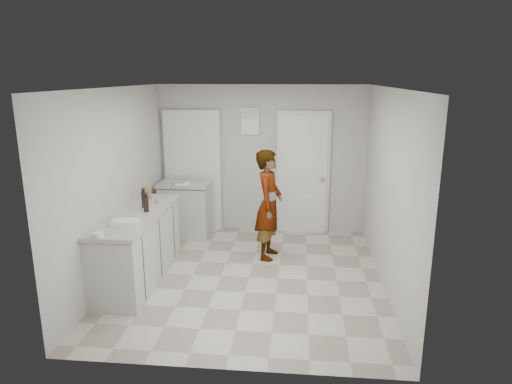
# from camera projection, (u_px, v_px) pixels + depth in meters

# --- Properties ---
(ground) EXTENTS (4.00, 4.00, 0.00)m
(ground) POSITION_uv_depth(u_px,v_px,m) (249.00, 277.00, 6.15)
(ground) COLOR gray
(ground) RESTS_ON ground
(room_shell) EXTENTS (4.00, 4.00, 4.00)m
(room_shell) POSITION_uv_depth(u_px,v_px,m) (252.00, 173.00, 7.80)
(room_shell) COLOR #BAB7AF
(room_shell) RESTS_ON ground
(main_counter) EXTENTS (0.64, 1.96, 0.93)m
(main_counter) POSITION_uv_depth(u_px,v_px,m) (138.00, 249.00, 5.99)
(main_counter) COLOR #B7B7B2
(main_counter) RESTS_ON ground
(side_counter) EXTENTS (0.84, 0.61, 0.93)m
(side_counter) POSITION_uv_depth(u_px,v_px,m) (186.00, 211.00, 7.66)
(side_counter) COLOR #B7B7B2
(side_counter) RESTS_ON ground
(person) EXTENTS (0.47, 0.64, 1.62)m
(person) POSITION_uv_depth(u_px,v_px,m) (269.00, 205.00, 6.66)
(person) COLOR silver
(person) RESTS_ON ground
(cake_mix_box) EXTENTS (0.11, 0.05, 0.19)m
(cake_mix_box) POSITION_uv_depth(u_px,v_px,m) (147.00, 192.00, 6.52)
(cake_mix_box) COLOR #865D43
(cake_mix_box) RESTS_ON main_counter
(spice_jar) EXTENTS (0.05, 0.05, 0.07)m
(spice_jar) POSITION_uv_depth(u_px,v_px,m) (157.00, 201.00, 6.28)
(spice_jar) COLOR tan
(spice_jar) RESTS_ON main_counter
(oil_cruet_a) EXTENTS (0.07, 0.07, 0.26)m
(oil_cruet_a) POSITION_uv_depth(u_px,v_px,m) (146.00, 202.00, 5.89)
(oil_cruet_a) COLOR black
(oil_cruet_a) RESTS_ON main_counter
(oil_cruet_b) EXTENTS (0.06, 0.06, 0.27)m
(oil_cruet_b) POSITION_uv_depth(u_px,v_px,m) (144.00, 198.00, 6.08)
(oil_cruet_b) COLOR black
(oil_cruet_b) RESTS_ON main_counter
(baking_dish) EXTENTS (0.35, 0.27, 0.05)m
(baking_dish) POSITION_uv_depth(u_px,v_px,m) (126.00, 223.00, 5.40)
(baking_dish) COLOR silver
(baking_dish) RESTS_ON main_counter
(egg_bowl) EXTENTS (0.12, 0.12, 0.05)m
(egg_bowl) POSITION_uv_depth(u_px,v_px,m) (98.00, 235.00, 5.00)
(egg_bowl) COLOR silver
(egg_bowl) RESTS_ON main_counter
(papers) EXTENTS (0.31, 0.35, 0.01)m
(papers) POSITION_uv_depth(u_px,v_px,m) (182.00, 183.00, 7.47)
(papers) COLOR white
(papers) RESTS_ON side_counter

